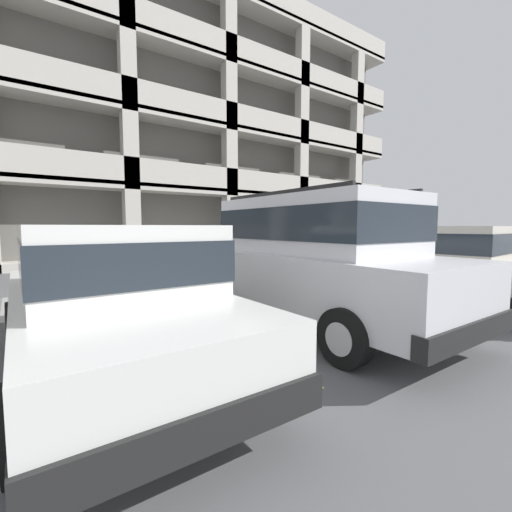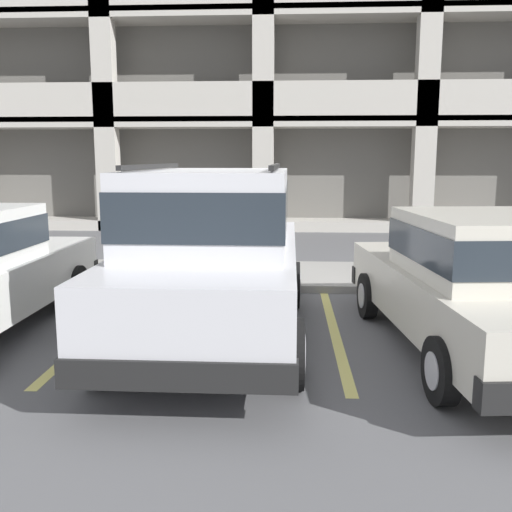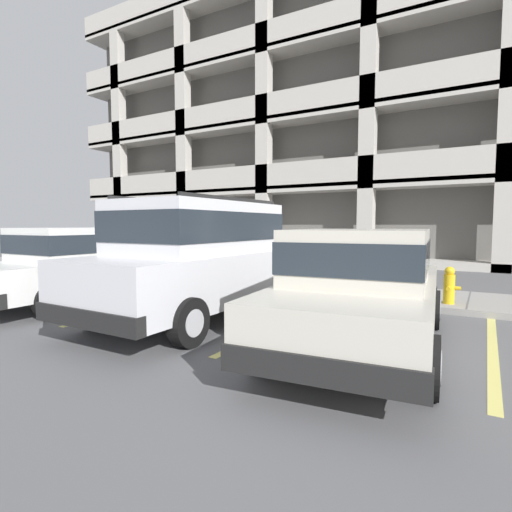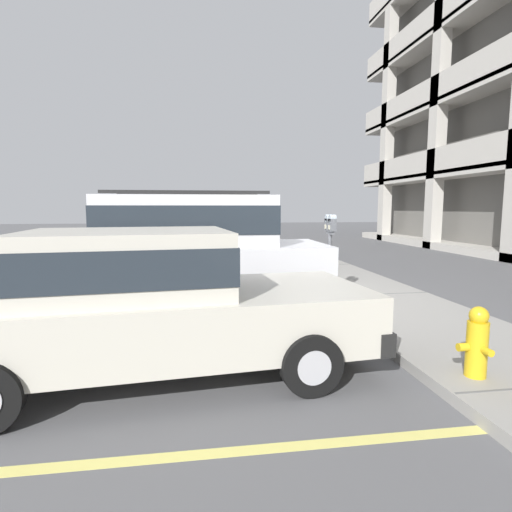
# 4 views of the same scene
# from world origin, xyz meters

# --- Properties ---
(ground_plane) EXTENTS (80.00, 80.00, 0.10)m
(ground_plane) POSITION_xyz_m (0.00, 0.00, -0.05)
(ground_plane) COLOR #565659
(sidewalk) EXTENTS (40.00, 2.20, 0.12)m
(sidewalk) POSITION_xyz_m (0.00, 1.30, 0.06)
(sidewalk) COLOR gray
(sidewalk) RESTS_ON ground_plane
(parking_stall_lines) EXTENTS (11.80, 4.80, 0.01)m
(parking_stall_lines) POSITION_xyz_m (1.46, -1.40, 0.00)
(parking_stall_lines) COLOR #DBD16B
(parking_stall_lines) RESTS_ON ground_plane
(silver_suv) EXTENTS (2.04, 4.79, 2.03)m
(silver_suv) POSITION_xyz_m (0.04, -2.15, 1.09)
(silver_suv) COLOR silver
(silver_suv) RESTS_ON ground_plane
(red_sedan) EXTENTS (1.85, 4.48, 1.54)m
(red_sedan) POSITION_xyz_m (-2.96, -2.29, 0.82)
(red_sedan) COLOR silver
(red_sedan) RESTS_ON ground_plane
(dark_hatchback) EXTENTS (2.15, 4.62, 1.54)m
(dark_hatchback) POSITION_xyz_m (2.91, -2.54, 0.82)
(dark_hatchback) COLOR beige
(dark_hatchback) RESTS_ON ground_plane
(parking_meter_near) EXTENTS (0.35, 0.12, 1.53)m
(parking_meter_near) POSITION_xyz_m (0.15, 0.35, 1.25)
(parking_meter_near) COLOR #595B60
(parking_meter_near) RESTS_ON sidewalk
(parking_meter_far) EXTENTS (0.35, 0.12, 1.45)m
(parking_meter_far) POSITION_xyz_m (-5.69, 0.30, 1.20)
(parking_meter_far) COLOR #47474C
(parking_meter_far) RESTS_ON sidewalk
(parking_garage) EXTENTS (32.00, 10.00, 13.25)m
(parking_garage) POSITION_xyz_m (0.15, 13.31, 6.03)
(parking_garage) COLOR #64625C
(parking_garage) RESTS_ON ground_plane
(fire_hydrant) EXTENTS (0.30, 0.30, 0.70)m
(fire_hydrant) POSITION_xyz_m (3.69, 0.65, 0.46)
(fire_hydrant) COLOR gold
(fire_hydrant) RESTS_ON sidewalk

